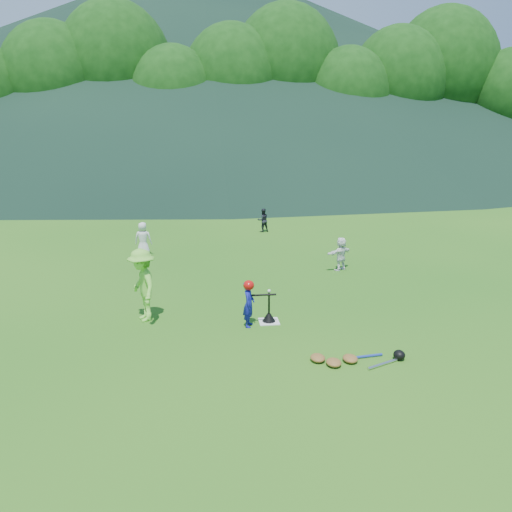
{
  "coord_description": "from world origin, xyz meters",
  "views": [
    {
      "loc": [
        -1.52,
        -10.45,
        4.28
      ],
      "look_at": [
        0.0,
        2.5,
        0.9
      ],
      "focal_mm": 35.0,
      "sensor_mm": 36.0,
      "label": 1
    }
  ],
  "objects_px": {
    "adult_coach": "(142,285)",
    "batter_child": "(249,304)",
    "batting_tee": "(269,317)",
    "fielder_b": "(263,220)",
    "fielder_d": "(341,254)",
    "equipment_pile": "(350,359)",
    "fielder_a": "(143,239)",
    "home_plate": "(269,321)"
  },
  "relations": [
    {
      "from": "home_plate",
      "to": "fielder_a",
      "type": "height_order",
      "value": "fielder_a"
    },
    {
      "from": "batter_child",
      "to": "fielder_a",
      "type": "height_order",
      "value": "fielder_a"
    },
    {
      "from": "home_plate",
      "to": "batting_tee",
      "type": "bearing_deg",
      "value": 0.0
    },
    {
      "from": "fielder_b",
      "to": "batting_tee",
      "type": "xyz_separation_m",
      "value": [
        -1.17,
        -9.96,
        -0.36
      ]
    },
    {
      "from": "home_plate",
      "to": "batting_tee",
      "type": "height_order",
      "value": "batting_tee"
    },
    {
      "from": "batter_child",
      "to": "fielder_a",
      "type": "bearing_deg",
      "value": 40.05
    },
    {
      "from": "fielder_a",
      "to": "equipment_pile",
      "type": "relative_size",
      "value": 0.65
    },
    {
      "from": "fielder_a",
      "to": "batting_tee",
      "type": "distance_m",
      "value": 7.32
    },
    {
      "from": "fielder_a",
      "to": "fielder_d",
      "type": "distance_m",
      "value": 6.69
    },
    {
      "from": "fielder_b",
      "to": "equipment_pile",
      "type": "bearing_deg",
      "value": 74.77
    },
    {
      "from": "home_plate",
      "to": "equipment_pile",
      "type": "relative_size",
      "value": 0.25
    },
    {
      "from": "fielder_b",
      "to": "equipment_pile",
      "type": "distance_m",
      "value": 12.12
    },
    {
      "from": "adult_coach",
      "to": "batting_tee",
      "type": "xyz_separation_m",
      "value": [
        2.82,
        -0.47,
        -0.7
      ]
    },
    {
      "from": "fielder_a",
      "to": "batting_tee",
      "type": "bearing_deg",
      "value": 122.79
    },
    {
      "from": "fielder_d",
      "to": "home_plate",
      "type": "bearing_deg",
      "value": 22.86
    },
    {
      "from": "fielder_b",
      "to": "equipment_pile",
      "type": "xyz_separation_m",
      "value": [
        0.07,
        -12.11,
        -0.43
      ]
    },
    {
      "from": "fielder_d",
      "to": "fielder_a",
      "type": "bearing_deg",
      "value": -54.01
    },
    {
      "from": "adult_coach",
      "to": "fielder_b",
      "type": "bearing_deg",
      "value": 136.11
    },
    {
      "from": "fielder_d",
      "to": "batter_child",
      "type": "bearing_deg",
      "value": 19.8
    },
    {
      "from": "home_plate",
      "to": "adult_coach",
      "type": "relative_size",
      "value": 0.27
    },
    {
      "from": "batter_child",
      "to": "equipment_pile",
      "type": "relative_size",
      "value": 0.57
    },
    {
      "from": "fielder_b",
      "to": "fielder_a",
      "type": "bearing_deg",
      "value": 21.82
    },
    {
      "from": "adult_coach",
      "to": "batting_tee",
      "type": "relative_size",
      "value": 2.45
    },
    {
      "from": "batter_child",
      "to": "equipment_pile",
      "type": "xyz_separation_m",
      "value": [
        1.72,
        -1.96,
        -0.45
      ]
    },
    {
      "from": "fielder_b",
      "to": "fielder_d",
      "type": "relative_size",
      "value": 0.96
    },
    {
      "from": "batter_child",
      "to": "adult_coach",
      "type": "distance_m",
      "value": 2.45
    },
    {
      "from": "home_plate",
      "to": "fielder_d",
      "type": "relative_size",
      "value": 0.44
    },
    {
      "from": "home_plate",
      "to": "fielder_d",
      "type": "distance_m",
      "value": 4.85
    },
    {
      "from": "home_plate",
      "to": "fielder_b",
      "type": "xyz_separation_m",
      "value": [
        1.17,
        9.96,
        0.48
      ]
    },
    {
      "from": "batter_child",
      "to": "fielder_a",
      "type": "relative_size",
      "value": 0.89
    },
    {
      "from": "adult_coach",
      "to": "fielder_d",
      "type": "xyz_separation_m",
      "value": [
        5.6,
        3.47,
        -0.32
      ]
    },
    {
      "from": "batter_child",
      "to": "batting_tee",
      "type": "xyz_separation_m",
      "value": [
        0.48,
        0.19,
        -0.39
      ]
    },
    {
      "from": "adult_coach",
      "to": "fielder_a",
      "type": "height_order",
      "value": "adult_coach"
    },
    {
      "from": "adult_coach",
      "to": "batter_child",
      "type": "bearing_deg",
      "value": 53.29
    },
    {
      "from": "batter_child",
      "to": "fielder_d",
      "type": "height_order",
      "value": "fielder_d"
    },
    {
      "from": "fielder_a",
      "to": "batter_child",
      "type": "bearing_deg",
      "value": 118.79
    },
    {
      "from": "fielder_d",
      "to": "equipment_pile",
      "type": "distance_m",
      "value": 6.3
    },
    {
      "from": "fielder_a",
      "to": "batting_tee",
      "type": "xyz_separation_m",
      "value": [
        3.41,
        -6.46,
        -0.45
      ]
    },
    {
      "from": "fielder_b",
      "to": "batting_tee",
      "type": "bearing_deg",
      "value": 67.73
    },
    {
      "from": "fielder_a",
      "to": "fielder_d",
      "type": "bearing_deg",
      "value": 162.79
    },
    {
      "from": "fielder_d",
      "to": "equipment_pile",
      "type": "relative_size",
      "value": 0.57
    },
    {
      "from": "adult_coach",
      "to": "fielder_a",
      "type": "distance_m",
      "value": 6.03
    }
  ]
}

